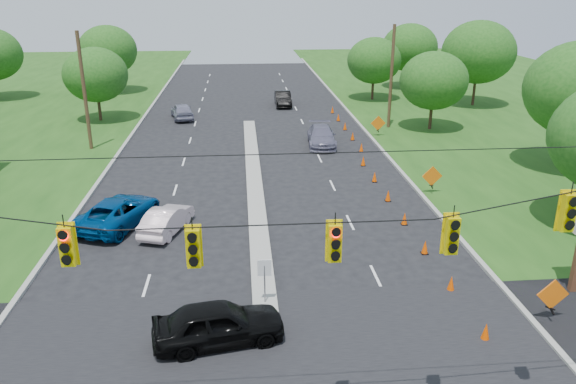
{
  "coord_description": "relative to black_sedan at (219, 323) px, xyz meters",
  "views": [
    {
      "loc": [
        -0.75,
        -13.58,
        12.12
      ],
      "look_at": [
        1.4,
        11.51,
        2.8
      ],
      "focal_mm": 35.0,
      "sensor_mm": 36.0,
      "label": 1
    }
  ],
  "objects": [
    {
      "name": "tree_10",
      "position": [
        25.75,
        40.33,
        4.78
      ],
      "size": [
        7.56,
        7.56,
        8.82
      ],
      "color": "black",
      "rests_on": "ground"
    },
    {
      "name": "blue_pickup",
      "position": [
        -5.64,
        11.06,
        -0.02
      ],
      "size": [
        4.4,
        6.14,
        1.55
      ],
      "primitive_type": "imported",
      "rotation": [
        0.0,
        0.0,
        2.78
      ],
      "color": "navy",
      "rests_on": "ground"
    },
    {
      "name": "work_sign_1",
      "position": [
        12.55,
        14.33,
        0.29
      ],
      "size": [
        1.27,
        0.58,
        1.37
      ],
      "color": "black",
      "rests_on": "ground"
    },
    {
      "name": "white_sedan",
      "position": [
        -2.99,
        9.98,
        -0.12
      ],
      "size": [
        2.63,
        4.34,
        1.35
      ],
      "primitive_type": "imported",
      "rotation": [
        0.0,
        0.0,
        2.83
      ],
      "color": "white",
      "rests_on": "ground"
    },
    {
      "name": "cone_6",
      "position": [
        9.61,
        20.33,
        -0.45
      ],
      "size": [
        0.32,
        0.32,
        0.7
      ],
      "primitive_type": "cone",
      "color": "#EE4800",
      "rests_on": "ground"
    },
    {
      "name": "tree_5",
      "position": [
        -12.25,
        36.33,
        3.54
      ],
      "size": [
        5.88,
        5.88,
        6.86
      ],
      "color": "black",
      "rests_on": "ground"
    },
    {
      "name": "cone_10",
      "position": [
        10.21,
        34.33,
        -0.45
      ],
      "size": [
        0.32,
        0.32,
        0.7
      ],
      "primitive_type": "cone",
      "color": "#EE4800",
      "rests_on": "ground"
    },
    {
      "name": "black_sedan",
      "position": [
        0.0,
        0.0,
        0.0
      ],
      "size": [
        4.95,
        2.71,
        1.6
      ],
      "primitive_type": "imported",
      "rotation": [
        0.0,
        0.0,
        1.75
      ],
      "color": "black",
      "rests_on": "ground"
    },
    {
      "name": "median_sign",
      "position": [
        1.75,
        2.33,
        0.66
      ],
      "size": [
        0.55,
        0.06,
        2.05
      ],
      "color": "gray",
      "rests_on": "ground"
    },
    {
      "name": "cone_0",
      "position": [
        9.61,
        -0.67,
        -0.45
      ],
      "size": [
        0.32,
        0.32,
        0.7
      ],
      "primitive_type": "cone",
      "color": "#EE4800",
      "rests_on": "ground"
    },
    {
      "name": "utility_pole_far_right",
      "position": [
        14.25,
        31.33,
        3.7
      ],
      "size": [
        0.28,
        0.28,
        9.0
      ],
      "primitive_type": "cylinder",
      "color": "#422D1C",
      "rests_on": "ground"
    },
    {
      "name": "signal_span",
      "position": [
        1.7,
        -4.67,
        4.17
      ],
      "size": [
        25.6,
        0.32,
        9.0
      ],
      "color": "#422D1C",
      "rests_on": "ground"
    },
    {
      "name": "curb_left",
      "position": [
        -8.35,
        26.33,
        -0.8
      ],
      "size": [
        0.25,
        110.0,
        0.16
      ],
      "primitive_type": "cube",
      "color": "gray",
      "rests_on": "ground"
    },
    {
      "name": "cone_1",
      "position": [
        9.61,
        2.83,
        -0.45
      ],
      "size": [
        0.32,
        0.32,
        0.7
      ],
      "primitive_type": "cone",
      "color": "#EE4800",
      "rests_on": "ground"
    },
    {
      "name": "cone_7",
      "position": [
        10.21,
        23.83,
        -0.45
      ],
      "size": [
        0.32,
        0.32,
        0.7
      ],
      "primitive_type": "cone",
      "color": "#EE4800",
      "rests_on": "ground"
    },
    {
      "name": "dark_car_receding",
      "position": [
        5.52,
        41.91,
        -0.03
      ],
      "size": [
        1.63,
        4.65,
        1.53
      ],
      "primitive_type": "imported",
      "rotation": [
        0.0,
        0.0,
        -0.0
      ],
      "color": "black",
      "rests_on": "ground"
    },
    {
      "name": "cone_4",
      "position": [
        9.61,
        13.33,
        -0.45
      ],
      "size": [
        0.32,
        0.32,
        0.7
      ],
      "primitive_type": "cone",
      "color": "#EE4800",
      "rests_on": "ground"
    },
    {
      "name": "utility_pole_far_left",
      "position": [
        -10.75,
        26.33,
        3.7
      ],
      "size": [
        0.28,
        0.28,
        9.0
      ],
      "primitive_type": "cylinder",
      "color": "#422D1C",
      "rests_on": "ground"
    },
    {
      "name": "median",
      "position": [
        1.75,
        17.33,
        -0.8
      ],
      "size": [
        1.0,
        34.0,
        0.18
      ],
      "primitive_type": "cube",
      "color": "gray",
      "rests_on": "ground"
    },
    {
      "name": "work_sign_0",
      "position": [
        12.55,
        0.33,
        0.29
      ],
      "size": [
        1.27,
        0.58,
        1.37
      ],
      "color": "black",
      "rests_on": "ground"
    },
    {
      "name": "tree_12",
      "position": [
        15.75,
        44.33,
        3.54
      ],
      "size": [
        5.88,
        5.88,
        6.86
      ],
      "color": "black",
      "rests_on": "ground"
    },
    {
      "name": "cone_9",
      "position": [
        10.21,
        30.83,
        -0.45
      ],
      "size": [
        0.32,
        0.32,
        0.7
      ],
      "primitive_type": "cone",
      "color": "#EE4800",
      "rests_on": "ground"
    },
    {
      "name": "cone_8",
      "position": [
        10.21,
        27.33,
        -0.45
      ],
      "size": [
        0.32,
        0.32,
        0.7
      ],
      "primitive_type": "cone",
      "color": "#EE4800",
      "rests_on": "ground"
    },
    {
      "name": "cone_11",
      "position": [
        10.21,
        37.83,
        -0.45
      ],
      "size": [
        0.32,
        0.32,
        0.7
      ],
      "primitive_type": "cone",
      "color": "#EE4800",
      "rests_on": "ground"
    },
    {
      "name": "silver_car_oncoming",
      "position": [
        -4.58,
        36.45,
        -0.02
      ],
      "size": [
        2.76,
        4.84,
        1.55
      ],
      "primitive_type": "imported",
      "rotation": [
        0.0,
        0.0,
        3.36
      ],
      "color": "slate",
      "rests_on": "ground"
    },
    {
      "name": "tree_11",
      "position": [
        21.75,
        51.33,
        4.16
      ],
      "size": [
        6.72,
        6.72,
        7.84
      ],
      "color": "black",
      "rests_on": "ground"
    },
    {
      "name": "tree_6",
      "position": [
        -14.25,
        51.33,
        4.16
      ],
      "size": [
        6.72,
        6.72,
        7.84
      ],
      "color": "black",
      "rests_on": "ground"
    },
    {
      "name": "tree_9",
      "position": [
        17.75,
        30.33,
        3.54
      ],
      "size": [
        5.88,
        5.88,
        6.86
      ],
      "color": "black",
      "rests_on": "ground"
    },
    {
      "name": "cone_3",
      "position": [
        9.61,
        9.83,
        -0.45
      ],
      "size": [
        0.32,
        0.32,
        0.7
      ],
      "primitive_type": "cone",
      "color": "#EE4800",
      "rests_on": "ground"
    },
    {
      "name": "cone_5",
      "position": [
        9.61,
        16.83,
        -0.45
      ],
      "size": [
        0.32,
        0.32,
        0.7
      ],
      "primitive_type": "cone",
      "color": "#EE4800",
      "rests_on": "ground"
    },
    {
      "name": "cone_2",
      "position": [
        9.61,
        6.33,
        -0.45
      ],
      "size": [
        0.32,
        0.32,
        0.7
      ],
      "primitive_type": "cone",
      "color": "#EE4800",
      "rests_on": "ground"
    },
    {
      "name": "curb_right",
      "position": [
        11.85,
        26.33,
        -0.8
      ],
      "size": [
        0.25,
        110.0,
        0.16
      ],
      "primitive_type": "cube",
      "color": "gray",
      "rests_on": "ground"
    },
    {
      "name": "work_sign_2",
      "position": [
        12.55,
        28.33,
        0.29
      ],
      "size": [
        1.27,
        0.58,
        1.37
      ],
      "color": "black",
      "rests_on": "ground"
    },
    {
      "name": "silver_car_far",
      "position": [
        7.39,
        25.94,
        -0.03
      ],
      "size": [
        2.52,
        5.41,
        1.53
      ],
      "primitive_type": "imported",
      "rotation": [
        0.0,
        0.0,
        -0.07
      ],
      "color": "slate",
      "rests_on": "ground"
    }
  ]
}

